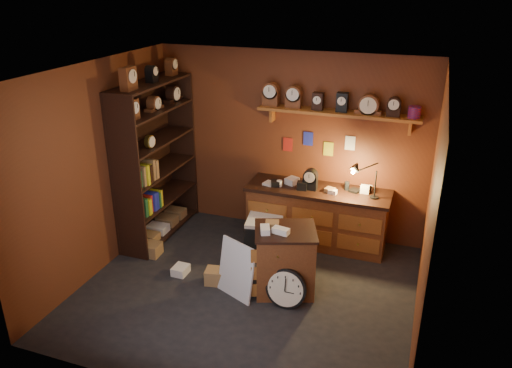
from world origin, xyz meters
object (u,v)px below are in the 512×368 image
object	(u,v)px
shelving_unit	(154,155)
low_cabinet	(285,258)
workbench	(317,213)
big_round_clock	(286,288)

from	to	relation	value
shelving_unit	low_cabinet	size ratio (longest dim) A/B	2.78
workbench	big_round_clock	xyz separation A→B (m)	(0.02, -1.62, -0.23)
shelving_unit	big_round_clock	bearing A→B (deg)	-25.78
big_round_clock	workbench	bearing A→B (deg)	90.74
shelving_unit	low_cabinet	distance (m)	2.50
low_cabinet	workbench	bearing A→B (deg)	66.12
workbench	low_cabinet	distance (m)	1.31
workbench	shelving_unit	bearing A→B (deg)	-167.96
big_round_clock	low_cabinet	bearing A→B (deg)	110.05
low_cabinet	big_round_clock	distance (m)	0.40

